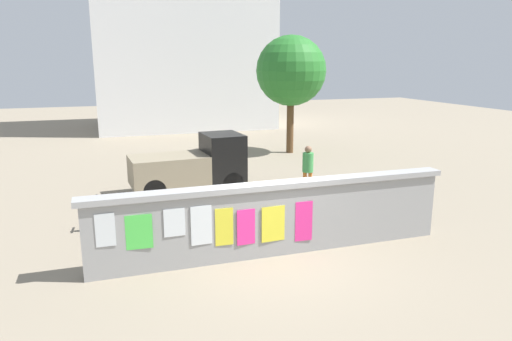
{
  "coord_description": "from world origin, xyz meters",
  "views": [
    {
      "loc": [
        -3.5,
        -9.09,
        4.18
      ],
      "look_at": [
        0.51,
        2.9,
        1.21
      ],
      "focal_mm": 32.94,
      "sensor_mm": 36.0,
      "label": 1
    }
  ],
  "objects": [
    {
      "name": "tree_roadside",
      "position": [
        4.82,
        10.84,
        3.72
      ],
      "size": [
        3.15,
        3.15,
        5.31
      ],
      "color": "brown",
      "rests_on": "ground"
    },
    {
      "name": "motorcycle",
      "position": [
        1.48,
        1.3,
        0.46
      ],
      "size": [
        1.9,
        0.56,
        0.87
      ],
      "color": "black",
      "rests_on": "ground"
    },
    {
      "name": "building_background",
      "position": [
        1.75,
        21.52,
        4.66
      ],
      "size": [
        10.99,
        7.13,
        9.29
      ],
      "color": "silver",
      "rests_on": "ground"
    },
    {
      "name": "poster_wall",
      "position": [
        -0.01,
        -0.0,
        0.84
      ],
      "size": [
        8.22,
        0.42,
        1.64
      ],
      "color": "#959595",
      "rests_on": "ground"
    },
    {
      "name": "auto_rickshaw_truck",
      "position": [
        -0.72,
        5.6,
        0.9
      ],
      "size": [
        3.69,
        1.74,
        1.85
      ],
      "color": "black",
      "rests_on": "ground"
    },
    {
      "name": "person_walking",
      "position": [
        2.55,
        3.91,
        0.99
      ],
      "size": [
        0.48,
        0.48,
        1.62
      ],
      "color": "#BF6626",
      "rests_on": "ground"
    },
    {
      "name": "ground",
      "position": [
        0.0,
        8.0,
        0.0
      ],
      "size": [
        60.0,
        60.0,
        0.0
      ],
      "primitive_type": "plane",
      "color": "gray"
    },
    {
      "name": "bicycle_far",
      "position": [
        -3.25,
        2.72,
        0.36
      ],
      "size": [
        1.71,
        0.44,
        0.95
      ],
      "color": "black",
      "rests_on": "ground"
    },
    {
      "name": "bicycle_near",
      "position": [
        3.38,
        1.41,
        0.36
      ],
      "size": [
        1.71,
        0.44,
        0.95
      ],
      "color": "black",
      "rests_on": "ground"
    }
  ]
}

